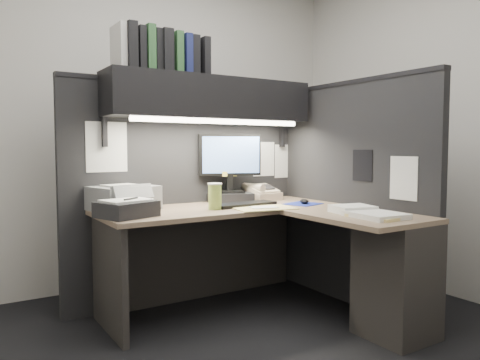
# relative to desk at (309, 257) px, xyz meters

# --- Properties ---
(floor) EXTENTS (3.50, 3.50, 0.00)m
(floor) POSITION_rel_desk_xyz_m (-0.43, 0.00, -0.44)
(floor) COLOR black
(floor) RESTS_ON ground
(wall_back) EXTENTS (3.50, 0.04, 2.70)m
(wall_back) POSITION_rel_desk_xyz_m (-0.43, 1.50, 0.91)
(wall_back) COLOR silver
(wall_back) RESTS_ON floor
(wall_right) EXTENTS (0.04, 3.00, 2.70)m
(wall_right) POSITION_rel_desk_xyz_m (1.32, 0.00, 0.91)
(wall_right) COLOR silver
(wall_right) RESTS_ON floor
(partition_back) EXTENTS (1.90, 0.06, 1.60)m
(partition_back) POSITION_rel_desk_xyz_m (-0.40, 0.93, 0.36)
(partition_back) COLOR black
(partition_back) RESTS_ON floor
(partition_right) EXTENTS (0.06, 1.50, 1.60)m
(partition_right) POSITION_rel_desk_xyz_m (0.55, 0.18, 0.36)
(partition_right) COLOR black
(partition_right) RESTS_ON floor
(desk) EXTENTS (1.70, 1.53, 0.73)m
(desk) POSITION_rel_desk_xyz_m (0.00, 0.00, 0.00)
(desk) COLOR #7D674F
(desk) RESTS_ON floor
(overhead_shelf) EXTENTS (1.55, 0.34, 0.30)m
(overhead_shelf) POSITION_rel_desk_xyz_m (-0.30, 0.75, 1.06)
(overhead_shelf) COLOR black
(overhead_shelf) RESTS_ON partition_back
(task_light_tube) EXTENTS (1.32, 0.04, 0.04)m
(task_light_tube) POSITION_rel_desk_xyz_m (-0.30, 0.61, 0.89)
(task_light_tube) COLOR white
(task_light_tube) RESTS_ON overhead_shelf
(monitor) EXTENTS (0.46, 0.31, 0.52)m
(monitor) POSITION_rel_desk_xyz_m (-0.11, 0.81, 0.49)
(monitor) COLOR black
(monitor) RESTS_ON desk
(keyboard) EXTENTS (0.49, 0.19, 0.02)m
(keyboard) POSITION_rel_desk_xyz_m (-0.16, 0.52, 0.30)
(keyboard) COLOR black
(keyboard) RESTS_ON desk
(mousepad) EXTENTS (0.29, 0.28, 0.00)m
(mousepad) POSITION_rel_desk_xyz_m (0.26, 0.38, 0.29)
(mousepad) COLOR navy
(mousepad) RESTS_ON desk
(mouse) EXTENTS (0.09, 0.11, 0.04)m
(mouse) POSITION_rel_desk_xyz_m (0.26, 0.37, 0.31)
(mouse) COLOR black
(mouse) RESTS_ON mousepad
(telephone) EXTENTS (0.26, 0.27, 0.10)m
(telephone) POSITION_rel_desk_xyz_m (0.17, 0.78, 0.34)
(telephone) COLOR #C6B398
(telephone) RESTS_ON desk
(coffee_cup) EXTENTS (0.09, 0.09, 0.17)m
(coffee_cup) POSITION_rel_desk_xyz_m (-0.43, 0.47, 0.37)
(coffee_cup) COLOR #A9B648
(coffee_cup) RESTS_ON desk
(printer) EXTENTS (0.47, 0.42, 0.16)m
(printer) POSITION_rel_desk_xyz_m (-0.95, 0.79, 0.37)
(printer) COLOR gray
(printer) RESTS_ON desk
(notebook_stack) EXTENTS (0.38, 0.35, 0.09)m
(notebook_stack) POSITION_rel_desk_xyz_m (-1.04, 0.46, 0.33)
(notebook_stack) COLOR black
(notebook_stack) RESTS_ON desk
(open_folder) EXTENTS (0.44, 0.32, 0.01)m
(open_folder) POSITION_rel_desk_xyz_m (-0.13, 0.32, 0.29)
(open_folder) COLOR #E3CF80
(open_folder) RESTS_ON desk
(paper_stack_a) EXTENTS (0.28, 0.26, 0.05)m
(paper_stack_a) POSITION_rel_desk_xyz_m (0.23, -0.14, 0.31)
(paper_stack_a) COLOR white
(paper_stack_a) RESTS_ON desk
(paper_stack_b) EXTENTS (0.28, 0.34, 0.03)m
(paper_stack_b) POSITION_rel_desk_xyz_m (0.20, -0.36, 0.30)
(paper_stack_b) COLOR white
(paper_stack_b) RESTS_ON desk
(manila_stack) EXTENTS (0.25, 0.32, 0.02)m
(manila_stack) POSITION_rel_desk_xyz_m (0.20, -0.37, 0.30)
(manila_stack) COLOR #E3CF80
(manila_stack) RESTS_ON desk
(binder_row) EXTENTS (0.63, 0.26, 0.29)m
(binder_row) POSITION_rel_desk_xyz_m (-0.69, 0.75, 1.35)
(binder_row) COLOR white
(binder_row) RESTS_ON overhead_shelf
(pinned_papers) EXTENTS (1.76, 1.31, 0.51)m
(pinned_papers) POSITION_rel_desk_xyz_m (-0.00, 0.56, 0.61)
(pinned_papers) COLOR white
(pinned_papers) RESTS_ON partition_back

